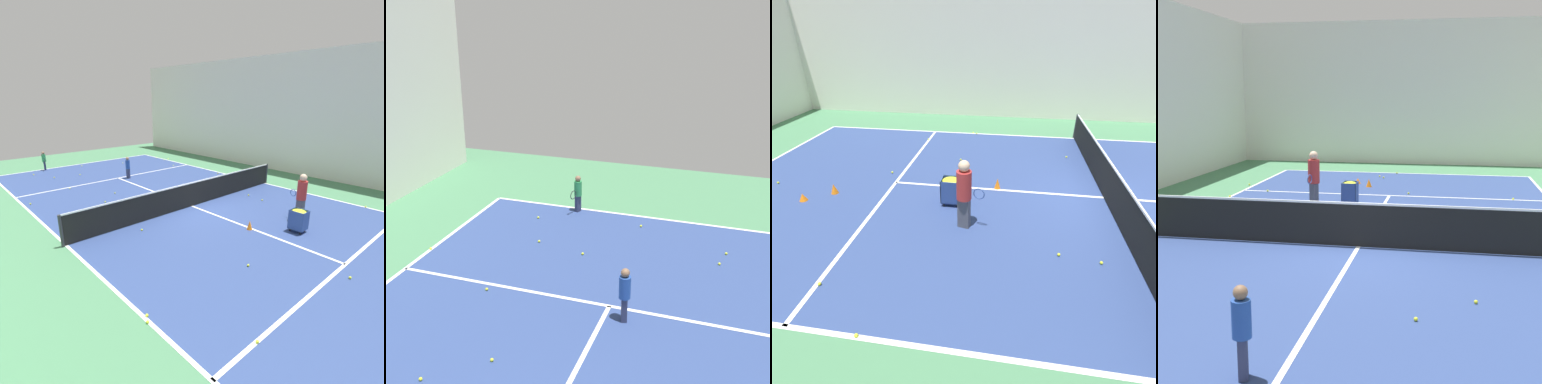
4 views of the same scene
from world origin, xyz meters
The scene contains 41 objects.
ground_plane centered at (0.00, 0.00, 0.00)m, with size 33.75×33.75×0.00m, color #477F56.
court_playing_area centered at (0.00, 0.00, 0.00)m, with size 10.78×23.35×0.00m.
line_baseline_near centered at (0.00, -11.67, 0.01)m, with size 10.78×0.10×0.00m, color white.
line_sideline_left centered at (-5.39, 0.00, 0.01)m, with size 0.10×23.35×0.00m, color white.
line_sideline_right centered at (5.39, 0.00, 0.01)m, with size 0.10×23.35×0.00m, color white.
line_service_near centered at (0.00, -6.42, 0.01)m, with size 10.78×0.10×0.00m, color white.
line_service_far centered at (0.00, 6.42, 0.01)m, with size 10.78×0.10×0.00m, color white.
line_centre_service centered at (0.00, 0.00, 0.01)m, with size 0.10×12.84×0.00m, color white.
hall_enclosure_left centered at (-8.67, 0.00, 3.49)m, with size 0.15×30.05×6.99m.
tennis_net centered at (0.00, 0.00, 0.56)m, with size 11.08×0.10×1.07m.
player_near_baseline centered at (2.47, -11.43, 0.69)m, with size 0.31×0.59×1.20m.
coach_at_net centered at (-2.06, 3.86, 1.03)m, with size 0.43×0.72×1.80m.
child_midcourt centered at (-0.44, -5.99, 0.72)m, with size 0.32×0.32×1.25m.
ball_cart centered at (-1.02, 4.38, 0.56)m, with size 0.46×0.55×0.81m.
training_cone_0 centered at (0.10, 3.15, 0.17)m, with size 0.19×0.19×0.33m, color orange.
tennis_ball_0 centered at (3.44, -10.48, 0.04)m, with size 0.07×0.07×0.07m, color yellow.
tennis_ball_2 centered at (2.92, -6.14, 0.04)m, with size 0.07×0.07×0.07m, color yellow.
tennis_ball_3 centered at (4.18, 6.44, 0.04)m, with size 0.07×0.07×0.07m, color yellow.
tennis_ball_5 centered at (-5.38, 5.12, 0.04)m, with size 0.07×0.07×0.07m, color yellow.
tennis_ball_6 centered at (-2.97, 0.76, 0.04)m, with size 0.07×0.07×0.07m, color yellow.
tennis_ball_7 centered at (-4.44, -6.80, 0.04)m, with size 0.07×0.07×0.07m, color yellow.
tennis_ball_8 centered at (5.33, 4.42, 0.04)m, with size 0.07×0.07×0.07m, color yellow.
tennis_ball_10 centered at (2.76, -8.92, 0.04)m, with size 0.07×0.07×0.07m, color yellow.
tennis_ball_11 centered at (5.12, -4.93, 0.04)m, with size 0.07×0.07×0.07m, color yellow.
tennis_ball_12 centered at (1.36, -8.60, 0.04)m, with size 0.07×0.07×0.07m, color yellow.
tennis_ball_13 centered at (0.64, 6.79, 0.04)m, with size 0.07×0.07×0.07m, color yellow.
tennis_ball_14 centered at (5.39, -7.54, 0.04)m, with size 0.07×0.07×0.07m, color yellow.
tennis_ball_16 centered at (2.11, 4.64, 0.04)m, with size 0.07×0.07×0.07m, color yellow.
tennis_ball_17 centered at (-5.17, -8.80, 0.04)m, with size 0.07×0.07×0.07m, color yellow.
tennis_ball_18 centered at (-5.52, -2.18, 0.04)m, with size 0.07×0.07×0.07m, color yellow.
tennis_ball_19 centered at (1.60, -3.85, 0.04)m, with size 0.07×0.07×0.07m, color yellow.
tennis_ball_21 centered at (-5.07, -3.20, 0.04)m, with size 0.07×0.07×0.07m, color yellow.
tennis_ball_22 centered at (-5.19, -9.80, 0.04)m, with size 0.07×0.07×0.07m, color yellow.
tennis_ball_23 centered at (0.28, -10.89, 0.04)m, with size 0.07×0.07×0.07m, color yellow.
tennis_ball_24 centered at (-2.84, 1.63, 0.04)m, with size 0.07×0.07×0.07m, color yellow.
tennis_ball_25 centered at (5.43, 4.59, 0.04)m, with size 0.07×0.07×0.07m, color yellow.
tennis_ball_27 centered at (2.57, -2.95, 0.04)m, with size 0.07×0.07×0.07m, color yellow.
tennis_ball_28 centered at (-2.28, -9.86, 0.04)m, with size 0.07×0.07×0.07m, color yellow.
tennis_ball_29 centered at (-5.65, -8.92, 0.04)m, with size 0.07×0.07×0.07m, color yellow.
tennis_ball_30 centered at (3.00, 0.67, 0.04)m, with size 0.07×0.07×0.07m, color yellow.
tennis_ball_31 centered at (-2.16, -9.20, 0.04)m, with size 0.07×0.07×0.07m, color yellow.
Camera 1 is at (8.19, 8.99, 4.48)m, focal length 28.00 mm.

